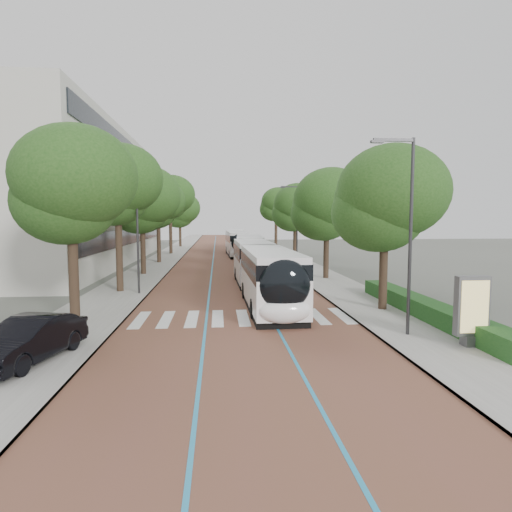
# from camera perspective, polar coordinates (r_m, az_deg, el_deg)

# --- Properties ---
(ground) EXTENTS (160.00, 160.00, 0.00)m
(ground) POSITION_cam_1_polar(r_m,az_deg,el_deg) (20.37, -2.14, -8.92)
(ground) COLOR #51544C
(ground) RESTS_ON ground
(road) EXTENTS (11.00, 140.00, 0.02)m
(road) POSITION_cam_1_polar(r_m,az_deg,el_deg) (59.96, -4.12, 0.31)
(road) COLOR brown
(road) RESTS_ON ground
(sidewalk_left) EXTENTS (4.00, 140.00, 0.12)m
(sidewalk_left) POSITION_cam_1_polar(r_m,az_deg,el_deg) (60.29, -11.27, 0.30)
(sidewalk_left) COLOR gray
(sidewalk_left) RESTS_ON ground
(sidewalk_right) EXTENTS (4.00, 140.00, 0.12)m
(sidewalk_right) POSITION_cam_1_polar(r_m,az_deg,el_deg) (60.54, 2.99, 0.41)
(sidewalk_right) COLOR gray
(sidewalk_right) RESTS_ON ground
(kerb_left) EXTENTS (0.20, 140.00, 0.14)m
(kerb_left) POSITION_cam_1_polar(r_m,az_deg,el_deg) (60.12, -9.47, 0.31)
(kerb_left) COLOR gray
(kerb_left) RESTS_ON ground
(kerb_right) EXTENTS (0.20, 140.00, 0.14)m
(kerb_right) POSITION_cam_1_polar(r_m,az_deg,el_deg) (60.31, 1.20, 0.40)
(kerb_right) COLOR gray
(kerb_right) RESTS_ON ground
(zebra_crossing) EXTENTS (10.55, 3.60, 0.01)m
(zebra_crossing) POSITION_cam_1_polar(r_m,az_deg,el_deg) (21.35, -1.74, -8.20)
(zebra_crossing) COLOR silver
(zebra_crossing) RESTS_ON ground
(lane_line_left) EXTENTS (0.12, 126.00, 0.01)m
(lane_line_left) POSITION_cam_1_polar(r_m,az_deg,el_deg) (59.95, -5.65, 0.31)
(lane_line_left) COLOR teal
(lane_line_left) RESTS_ON road
(lane_line_right) EXTENTS (0.12, 126.00, 0.01)m
(lane_line_right) POSITION_cam_1_polar(r_m,az_deg,el_deg) (60.00, -2.60, 0.33)
(lane_line_right) COLOR teal
(lane_line_right) RESTS_ON road
(office_building) EXTENTS (18.11, 40.00, 14.00)m
(office_building) POSITION_cam_1_polar(r_m,az_deg,el_deg) (51.24, -26.43, 6.83)
(office_building) COLOR #BBB9AD
(office_building) RESTS_ON ground
(hedge) EXTENTS (1.20, 14.00, 0.80)m
(hedge) POSITION_cam_1_polar(r_m,az_deg,el_deg) (22.61, 21.72, -6.53)
(hedge) COLOR #143A16
(hedge) RESTS_ON sidewalk_right
(streetlight_near) EXTENTS (1.82, 0.20, 8.00)m
(streetlight_near) POSITION_cam_1_polar(r_m,az_deg,el_deg) (18.40, 19.45, 4.46)
(streetlight_near) COLOR #2F2F32
(streetlight_near) RESTS_ON sidewalk_right
(streetlight_far) EXTENTS (1.82, 0.20, 8.00)m
(streetlight_far) POSITION_cam_1_polar(r_m,az_deg,el_deg) (42.44, 5.27, 4.87)
(streetlight_far) COLOR #2F2F32
(streetlight_far) RESTS_ON sidewalk_right
(lamp_post_left) EXTENTS (0.14, 0.14, 8.00)m
(lamp_post_left) POSITION_cam_1_polar(r_m,az_deg,el_deg) (28.22, -15.52, 3.23)
(lamp_post_left) COLOR #2F2F32
(lamp_post_left) RESTS_ON sidewalk_left
(trees_left) EXTENTS (6.43, 60.89, 10.25)m
(trees_left) POSITION_cam_1_polar(r_m,az_deg,el_deg) (48.75, -12.84, 6.81)
(trees_left) COLOR black
(trees_left) RESTS_ON ground
(trees_right) EXTENTS (6.05, 47.40, 8.98)m
(trees_right) POSITION_cam_1_polar(r_m,az_deg,el_deg) (40.38, 7.40, 6.48)
(trees_right) COLOR black
(trees_right) RESTS_ON ground
(lead_bus) EXTENTS (2.85, 18.44, 3.20)m
(lead_bus) POSITION_cam_1_polar(r_m,az_deg,el_deg) (27.03, 0.76, -1.95)
(lead_bus) COLOR black
(lead_bus) RESTS_ON ground
(bus_queued_0) EXTENTS (3.11, 12.50, 3.20)m
(bus_queued_0) POSITION_cam_1_polar(r_m,az_deg,el_deg) (43.02, -0.91, 0.63)
(bus_queued_0) COLOR white
(bus_queued_0) RESTS_ON ground
(bus_queued_1) EXTENTS (2.89, 12.47, 3.20)m
(bus_queued_1) POSITION_cam_1_polar(r_m,az_deg,el_deg) (56.43, -2.52, 1.67)
(bus_queued_1) COLOR white
(bus_queued_1) RESTS_ON ground
(bus_queued_2) EXTENTS (3.14, 12.51, 3.20)m
(bus_queued_2) POSITION_cam_1_polar(r_m,az_deg,el_deg) (69.80, -2.60, 2.30)
(bus_queued_2) COLOR white
(bus_queued_2) RESTS_ON ground
(ad_panel) EXTENTS (1.28, 0.50, 2.65)m
(ad_panel) POSITION_cam_1_polar(r_m,az_deg,el_deg) (18.04, 26.84, -6.37)
(ad_panel) COLOR #59595B
(ad_panel) RESTS_ON sidewalk_right
(parked_car) EXTENTS (2.67, 4.79, 1.49)m
(parked_car) POSITION_cam_1_polar(r_m,az_deg,el_deg) (16.43, -27.94, -9.80)
(parked_car) COLOR black
(parked_car) RESTS_ON sidewalk_left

